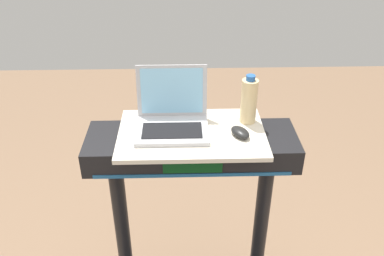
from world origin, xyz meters
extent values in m
cylinder|color=black|center=(-0.34, 0.70, 0.57)|extent=(0.07, 0.07, 0.85)
cylinder|color=black|center=(0.34, 0.70, 0.57)|extent=(0.07, 0.07, 0.85)
cube|color=black|center=(0.00, 0.70, 1.05)|extent=(0.90, 0.28, 0.11)
cube|color=#0C3F19|center=(0.00, 0.56, 1.05)|extent=(0.24, 0.01, 0.06)
cube|color=#1E598C|center=(0.00, 0.56, 1.01)|extent=(0.81, 0.00, 0.02)
cube|color=beige|center=(0.00, 0.70, 1.12)|extent=(0.62, 0.39, 0.02)
cube|color=#B7B7BC|center=(-0.08, 0.70, 1.13)|extent=(0.30, 0.23, 0.02)
cube|color=black|center=(-0.08, 0.68, 1.14)|extent=(0.25, 0.13, 0.00)
cube|color=#B7B7BC|center=(-0.08, 0.83, 1.26)|extent=(0.30, 0.04, 0.23)
cube|color=#8CCCF2|center=(-0.08, 0.82, 1.26)|extent=(0.27, 0.03, 0.20)
ellipsoid|color=black|center=(0.20, 0.66, 1.14)|extent=(0.10, 0.12, 0.03)
cylinder|color=beige|center=(0.25, 0.78, 1.22)|extent=(0.07, 0.07, 0.20)
cylinder|color=#2659A5|center=(0.25, 0.78, 1.33)|extent=(0.04, 0.04, 0.02)
camera|label=1|loc=(-0.04, -0.78, 2.05)|focal=38.79mm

